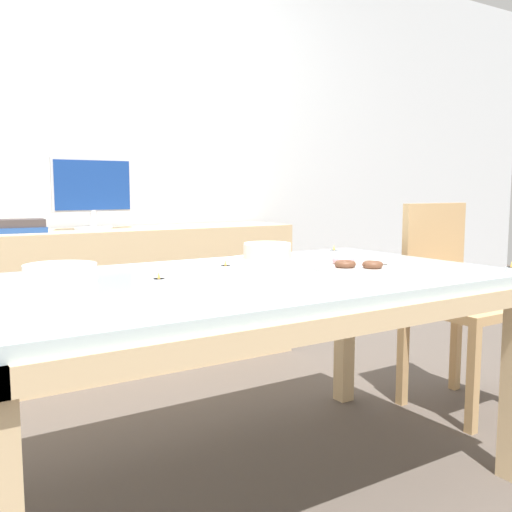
{
  "coord_description": "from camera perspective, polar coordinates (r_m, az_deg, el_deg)",
  "views": [
    {
      "loc": [
        -0.96,
        -1.56,
        1.0
      ],
      "look_at": [
        0.04,
        0.0,
        0.79
      ],
      "focal_mm": 40.0,
      "sensor_mm": 36.0,
      "label": 1
    }
  ],
  "objects": [
    {
      "name": "tealight_left_edge",
      "position": [
        1.96,
        -3.19,
        -1.15
      ],
      "size": [
        0.04,
        0.04,
        0.04
      ],
      "color": "silver",
      "rests_on": "dining_table"
    },
    {
      "name": "cake_chocolate_round",
      "position": [
        2.2,
        1.13,
        0.2
      ],
      "size": [
        0.31,
        0.31,
        0.07
      ],
      "color": "silver",
      "rests_on": "dining_table"
    },
    {
      "name": "chair",
      "position": [
        2.78,
        19.05,
        -3.63
      ],
      "size": [
        0.42,
        0.42,
        0.94
      ],
      "color": "tan",
      "rests_on": "ground"
    },
    {
      "name": "book_stack",
      "position": [
        3.08,
        -22.4,
        2.79
      ],
      "size": [
        0.24,
        0.19,
        0.07
      ],
      "color": "#23478C",
      "rests_on": "sideboard"
    },
    {
      "name": "wall_back",
      "position": [
        3.47,
        -16.76,
        11.28
      ],
      "size": [
        8.0,
        0.1,
        2.6
      ],
      "primitive_type": "cube",
      "color": "silver",
      "rests_on": "ground"
    },
    {
      "name": "pastry_platter",
      "position": [
        2.01,
        10.35,
        -1.0
      ],
      "size": [
        0.31,
        0.31,
        0.04
      ],
      "color": "silver",
      "rests_on": "dining_table"
    },
    {
      "name": "tealight_centre",
      "position": [
        1.7,
        -9.69,
        -2.45
      ],
      "size": [
        0.04,
        0.04,
        0.04
      ],
      "color": "silver",
      "rests_on": "dining_table"
    },
    {
      "name": "tealight_near_cakes",
      "position": [
        2.49,
        7.8,
        0.45
      ],
      "size": [
        0.04,
        0.04,
        0.04
      ],
      "color": "silver",
      "rests_on": "dining_table"
    },
    {
      "name": "computer_monitor",
      "position": [
        3.16,
        -16.02,
        5.98
      ],
      "size": [
        0.42,
        0.2,
        0.38
      ],
      "color": "silver",
      "rests_on": "sideboard"
    },
    {
      "name": "ground_plane",
      "position": [
        2.09,
        -0.94,
        -22.07
      ],
      "size": [
        12.0,
        12.0,
        0.0
      ],
      "primitive_type": "plane",
      "color": "#564C44"
    },
    {
      "name": "dining_table",
      "position": [
        1.86,
        -0.98,
        -4.36
      ],
      "size": [
        1.76,
        1.0,
        0.73
      ],
      "color": "silver",
      "rests_on": "ground"
    },
    {
      "name": "plate_stack",
      "position": [
        1.76,
        -18.96,
        -1.74
      ],
      "size": [
        0.21,
        0.21,
        0.06
      ],
      "color": "silver",
      "rests_on": "dining_table"
    },
    {
      "name": "sideboard",
      "position": [
        3.23,
        -14.77,
        -4.41
      ],
      "size": [
        2.2,
        0.44,
        0.79
      ],
      "color": "#D1B284",
      "rests_on": "ground"
    },
    {
      "name": "tealight_near_front",
      "position": [
        2.11,
        24.18,
        -1.18
      ],
      "size": [
        0.04,
        0.04,
        0.04
      ],
      "color": "silver",
      "rests_on": "dining_table"
    }
  ]
}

